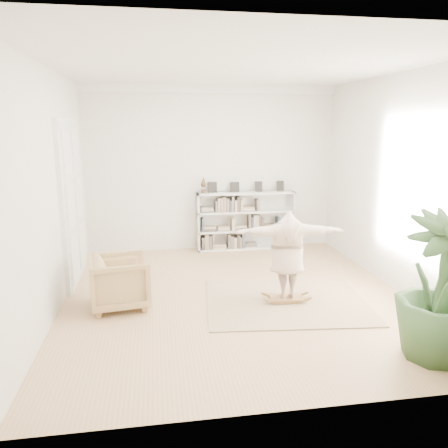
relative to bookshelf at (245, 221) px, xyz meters
The scene contains 9 objects.
floor 2.98m from the bookshelf, 104.79° to the right, with size 6.00×6.00×0.00m, color tan.
room_shell 2.97m from the bookshelf, behind, with size 6.00×6.00×6.00m.
doors 3.84m from the bookshelf, 156.24° to the right, with size 0.09×1.78×2.92m.
bookshelf is the anchor object (origin of this frame).
armchair 3.91m from the bookshelf, 131.25° to the right, with size 0.86×0.88×0.80m, color tan.
rug 3.24m from the bookshelf, 89.95° to the right, with size 2.50×2.00×0.02m, color tan.
rocker_board 3.23m from the bookshelf, 89.95° to the right, with size 0.54×0.36×0.11m.
person 3.19m from the bookshelf, 89.95° to the right, with size 1.71×0.46×1.39m, color beige.
houseplant 5.25m from the bookshelf, 76.10° to the right, with size 0.99×0.99×1.77m, color #2F4E27.
Camera 1 is at (-1.25, -6.63, 2.72)m, focal length 35.00 mm.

